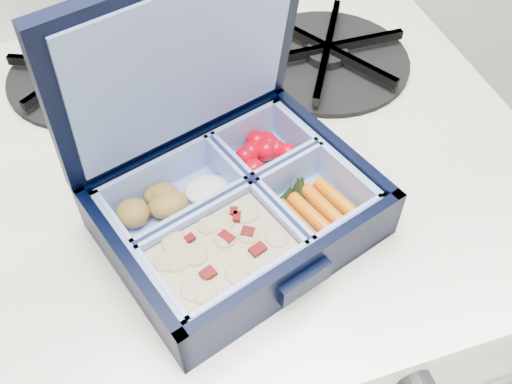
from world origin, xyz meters
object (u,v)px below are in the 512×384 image
object	(u,v)px
bento_box	(238,211)
burner_grate	(327,53)
fork	(210,114)
stove	(245,320)

from	to	relation	value
bento_box	burner_grate	world-z (taller)	bento_box
burner_grate	bento_box	bearing A→B (deg)	-129.77
bento_box	burner_grate	bearing A→B (deg)	31.65
bento_box	burner_grate	size ratio (longest dim) A/B	1.14
bento_box	fork	distance (m)	0.16
stove	bento_box	size ratio (longest dim) A/B	3.91
burner_grate	fork	bearing A→B (deg)	-162.91
stove	fork	size ratio (longest dim) A/B	4.93
bento_box	fork	size ratio (longest dim) A/B	1.26
stove	burner_grate	world-z (taller)	burner_grate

